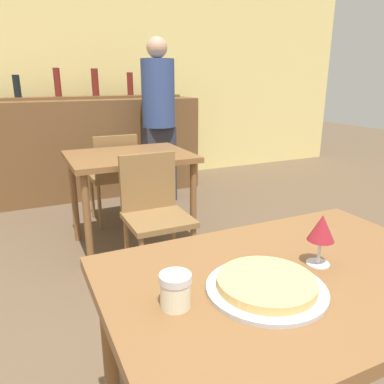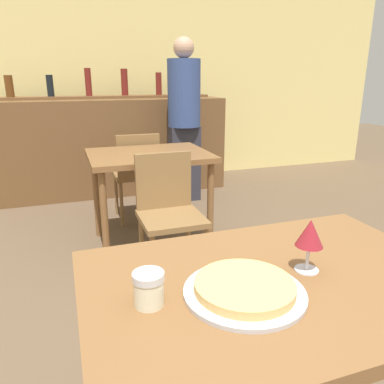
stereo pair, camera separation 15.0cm
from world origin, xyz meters
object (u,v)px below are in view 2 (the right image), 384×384
Objects in this scene: person_standing at (184,116)px; wine_glass at (310,235)px; chair_far_side_front at (168,207)px; cheese_shaker at (149,289)px; pizza_tray at (244,289)px; chair_far_side_back at (137,170)px.

wine_glass is (-0.59, -2.97, -0.04)m from person_standing.
person_standing is at bearing 68.35° from chair_far_side_front.
wine_glass is at bearing -88.97° from chair_far_side_front.
cheese_shaker is 3.18m from person_standing.
wine_glass is at bearing 13.37° from pizza_tray.
chair_far_side_back is 2.57m from cheese_shaker.
chair_far_side_front is 0.49× the size of person_standing.
pizza_tray is at bearing 85.42° from chair_far_side_back.
pizza_tray is at bearing -105.11° from person_standing.
chair_far_side_front is 1.00× the size of chair_far_side_back.
cheese_shaker is (-0.24, 0.04, 0.03)m from pizza_tray.
wine_glass is at bearing 2.09° from cheese_shaker.
cheese_shaker is (-0.45, -1.45, 0.32)m from chair_far_side_front.
cheese_shaker is at bearing 171.30° from pizza_tray.
pizza_tray is (-0.20, -1.48, 0.29)m from chair_far_side_front.
chair_far_side_back is 2.61× the size of pizza_tray.
pizza_tray is at bearing -97.84° from chair_far_side_front.
pizza_tray is (-0.20, -2.55, 0.29)m from chair_far_side_back.
wine_glass reaches higher than chair_far_side_front.
person_standing reaches higher than pizza_tray.
chair_far_side_front is at bearing 91.03° from wine_glass.
wine_glass is (0.47, 0.02, 0.07)m from cheese_shaker.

